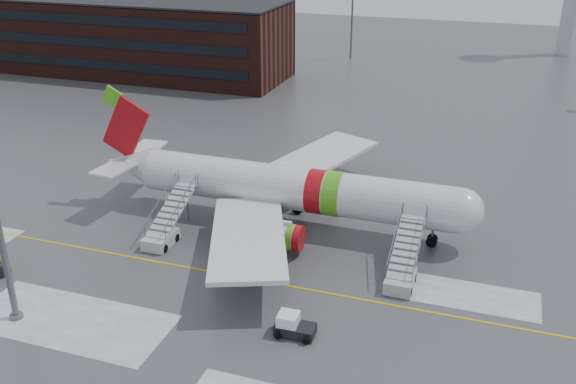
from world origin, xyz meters
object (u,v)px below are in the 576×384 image
at_px(pushback_tug, 293,326).
at_px(airstair_fwd, 402,270).
at_px(airliner, 285,188).
at_px(airstair_aft, 165,230).

bearing_deg(pushback_tug, airstair_fwd, 57.13).
distance_m(airliner, airstair_fwd, 13.48).
bearing_deg(airstair_fwd, pushback_tug, -122.87).
bearing_deg(airstair_aft, airliner, 37.67).
height_order(airliner, pushback_tug, airliner).
height_order(airstair_fwd, pushback_tug, airstair_fwd).
bearing_deg(airstair_aft, pushback_tug, -31.67).
bearing_deg(pushback_tug, airstair_aft, 148.33).
bearing_deg(airliner, pushback_tug, -69.16).
xyz_separation_m(airliner, airstair_aft, (-8.47, -6.54, -2.35)).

